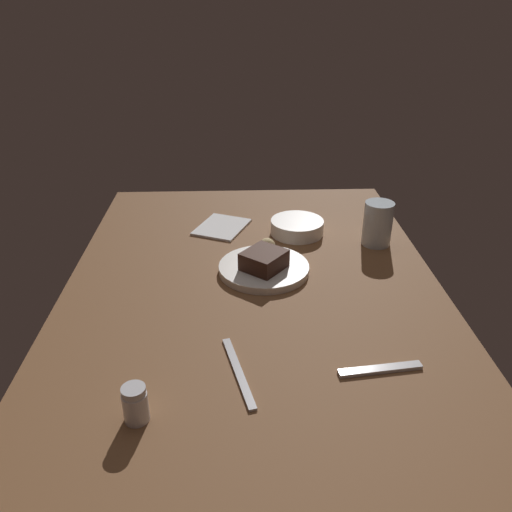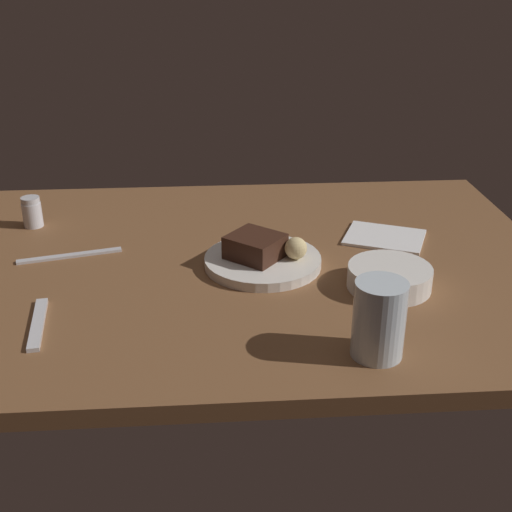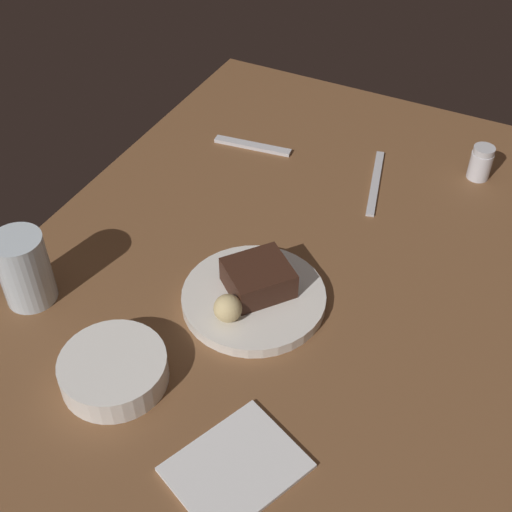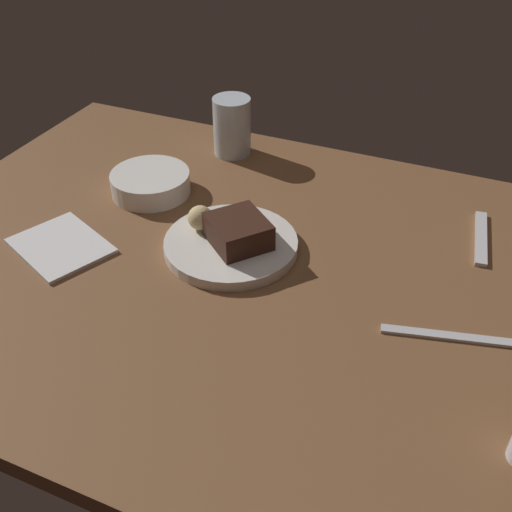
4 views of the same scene
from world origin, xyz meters
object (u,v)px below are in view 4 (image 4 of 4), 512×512
(bread_roll, at_px, (200,218))
(water_glass, at_px, (232,126))
(side_bowl, at_px, (151,183))
(butter_knife, at_px, (454,337))
(folded_napkin, at_px, (61,246))
(dessert_plate, at_px, (231,245))
(chocolate_cake_slice, at_px, (238,231))
(dessert_spoon, at_px, (481,238))

(bread_roll, height_order, water_glass, water_glass)
(water_glass, relative_size, side_bowl, 0.80)
(bread_roll, height_order, butter_knife, bread_roll)
(butter_knife, distance_m, folded_napkin, 0.61)
(side_bowl, bearing_deg, bread_roll, -31.08)
(bread_roll, relative_size, folded_napkin, 0.27)
(dessert_plate, relative_size, butter_knife, 1.11)
(chocolate_cake_slice, bearing_deg, side_bowl, 155.41)
(chocolate_cake_slice, height_order, butter_knife, chocolate_cake_slice)
(water_glass, xyz_separation_m, dessert_spoon, (0.50, -0.11, -0.05))
(bread_roll, bearing_deg, side_bowl, 148.92)
(butter_knife, bearing_deg, bread_roll, 156.23)
(chocolate_cake_slice, distance_m, dessert_spoon, 0.39)
(bread_roll, bearing_deg, folded_napkin, -149.31)
(dessert_plate, height_order, water_glass, water_glass)
(chocolate_cake_slice, height_order, folded_napkin, chocolate_cake_slice)
(folded_napkin, bearing_deg, chocolate_cake_slice, 21.26)
(dessert_plate, distance_m, butter_knife, 0.36)
(dessert_plate, bearing_deg, chocolate_cake_slice, -2.49)
(side_bowl, bearing_deg, dessert_plate, -25.87)
(dessert_plate, bearing_deg, butter_knife, -9.97)
(dessert_plate, bearing_deg, folded_napkin, -157.58)
(water_glass, relative_size, folded_napkin, 0.76)
(chocolate_cake_slice, xyz_separation_m, dessert_spoon, (0.35, 0.18, -0.03))
(water_glass, height_order, dessert_spoon, water_glass)
(bread_roll, relative_size, water_glass, 0.35)
(bread_roll, xyz_separation_m, butter_knife, (0.41, -0.07, -0.04))
(water_glass, bearing_deg, folded_napkin, -105.77)
(water_glass, distance_m, folded_napkin, 0.42)
(dessert_plate, height_order, side_bowl, side_bowl)
(chocolate_cake_slice, distance_m, water_glass, 0.33)
(side_bowl, relative_size, dessert_spoon, 0.94)
(side_bowl, xyz_separation_m, butter_knife, (0.56, -0.16, -0.02))
(folded_napkin, bearing_deg, bread_roll, 30.69)
(dessert_plate, relative_size, water_glass, 1.85)
(bread_roll, bearing_deg, water_glass, 105.42)
(bread_roll, distance_m, folded_napkin, 0.23)
(butter_knife, bearing_deg, dessert_plate, 156.30)
(water_glass, bearing_deg, side_bowl, -109.27)
(chocolate_cake_slice, height_order, side_bowl, chocolate_cake_slice)
(water_glass, relative_size, dessert_spoon, 0.76)
(dessert_spoon, bearing_deg, folded_napkin, -71.95)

